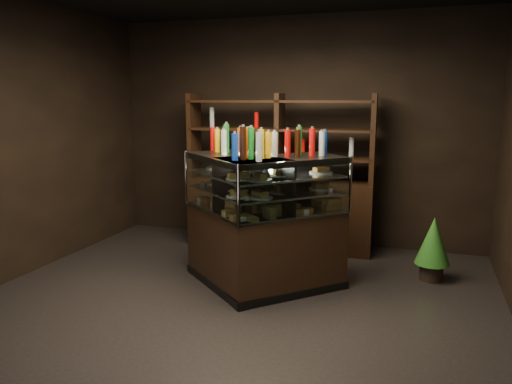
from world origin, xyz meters
TOP-DOWN VIEW (x-y plane):
  - ground at (0.00, 0.00)m, footprint 5.00×5.00m
  - room_shell at (0.00, 0.00)m, footprint 5.02×5.02m
  - display_case at (0.10, 0.65)m, footprint 1.82×1.34m
  - food_display at (0.10, 0.65)m, footprint 1.45×0.93m
  - bottles_top at (0.10, 0.65)m, footprint 1.28×0.79m
  - potted_conifer at (1.81, 1.43)m, footprint 0.37×0.37m
  - back_shelving at (-0.09, 2.05)m, footprint 2.40×0.55m

SIDE VIEW (x-z plane):
  - ground at x=0.00m, z-range 0.00..0.00m
  - potted_conifer at x=1.81m, z-range 0.06..0.84m
  - display_case at x=0.10m, z-range -0.23..1.15m
  - back_shelving at x=-0.09m, z-range -0.39..1.61m
  - food_display at x=0.10m, z-range 0.83..1.26m
  - bottles_top at x=0.10m, z-range 1.36..1.66m
  - room_shell at x=0.00m, z-range 0.44..3.45m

